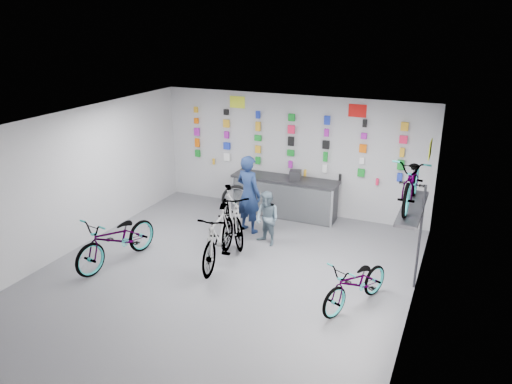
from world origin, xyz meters
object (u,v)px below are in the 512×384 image
at_px(bike_left, 117,239).
at_px(bike_right, 356,283).
at_px(bike_service, 232,215).
at_px(customer, 267,219).
at_px(counter, 285,197).
at_px(bike_center, 219,237).
at_px(clerk, 249,194).

distance_m(bike_left, bike_right, 4.83).
relative_size(bike_service, customer, 1.63).
height_order(counter, bike_service, bike_service).
xyz_separation_m(bike_center, clerk, (-0.12, 1.74, 0.33)).
distance_m(bike_service, customer, 0.81).
distance_m(counter, bike_service, 1.93).
relative_size(counter, bike_right, 1.60).
height_order(counter, customer, customer).
xyz_separation_m(bike_center, bike_right, (2.92, -0.48, -0.14)).
distance_m(bike_left, bike_service, 2.55).
xyz_separation_m(bike_left, bike_center, (1.90, 0.81, 0.05)).
height_order(bike_center, bike_right, bike_center).
relative_size(bike_service, clerk, 1.08).
bearing_deg(bike_center, bike_left, -166.30).
xyz_separation_m(bike_right, clerk, (-3.04, 2.22, 0.48)).
distance_m(bike_center, clerk, 1.78).
bearing_deg(counter, bike_center, -96.00).
relative_size(bike_center, bike_service, 0.99).
height_order(bike_right, customer, customer).
xyz_separation_m(bike_left, customer, (2.45, 2.05, 0.07)).
xyz_separation_m(counter, bike_left, (-2.21, -3.79, 0.05)).
bearing_deg(bike_service, bike_center, -116.44).
relative_size(bike_center, clerk, 1.06).
bearing_deg(customer, bike_service, -148.94).
relative_size(bike_left, bike_center, 1.05).
distance_m(counter, bike_center, 3.00).
xyz_separation_m(clerk, customer, (0.67, -0.50, -0.31)).
bearing_deg(bike_service, bike_right, -66.07).
distance_m(bike_service, clerk, 0.70).
distance_m(counter, customer, 1.76).
xyz_separation_m(bike_service, clerk, (0.14, 0.60, 0.32)).
bearing_deg(bike_left, customer, 49.70).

